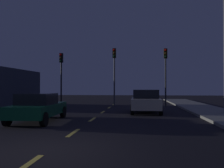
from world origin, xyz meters
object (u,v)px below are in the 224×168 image
Objects in this scene: traffic_signal_center at (114,66)px; car_adjacent_lane at (38,107)px; traffic_signal_right at (166,66)px; car_stopped_ahead at (146,101)px; traffic_signal_left at (61,69)px; street_lamp_right at (221,40)px.

traffic_signal_center reaches higher than car_adjacent_lane.
traffic_signal_center is 1.02× the size of traffic_signal_right.
traffic_signal_center reaches higher than car_stopped_ahead.
traffic_signal_left is 0.95× the size of traffic_signal_right.
traffic_signal_right is at bearing -0.00° from traffic_signal_center.
car_stopped_ahead reaches higher than car_adjacent_lane.
traffic_signal_center is 9.92m from street_lamp_right.
traffic_signal_right is 6.59m from car_stopped_ahead.
car_adjacent_lane is at bearing -140.24° from car_stopped_ahead.
traffic_signal_left is 14.12m from street_lamp_right.
car_adjacent_lane is at bearing -160.72° from street_lamp_right.
traffic_signal_left is at bearing 102.31° from car_adjacent_lane.
street_lamp_right is (10.16, 3.56, 3.92)m from car_adjacent_lane.
traffic_signal_right is at bearing 53.43° from car_adjacent_lane.
car_adjacent_lane is at bearing -77.69° from traffic_signal_left.
street_lamp_right is (2.58, -6.67, 0.96)m from traffic_signal_right.
traffic_signal_center is at bearing 137.48° from street_lamp_right.
car_stopped_ahead is at bearing 166.43° from street_lamp_right.
street_lamp_right is at bearing -42.52° from traffic_signal_center.
traffic_signal_right is 7.22m from street_lamp_right.
traffic_signal_left is 9.99m from car_stopped_ahead.
street_lamp_right is at bearing -13.57° from car_stopped_ahead.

